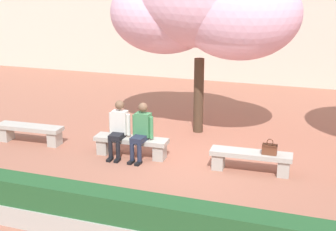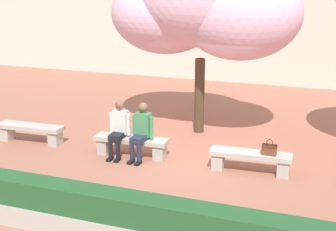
{
  "view_description": "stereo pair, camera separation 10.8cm",
  "coord_description": "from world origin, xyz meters",
  "px_view_note": "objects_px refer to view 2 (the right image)",
  "views": [
    {
      "loc": [
        2.75,
        -9.23,
        3.97
      ],
      "look_at": [
        -0.55,
        0.2,
        1.0
      ],
      "focal_mm": 50.0,
      "sensor_mm": 36.0,
      "label": 1
    },
    {
      "loc": [
        2.85,
        -9.2,
        3.97
      ],
      "look_at": [
        -0.55,
        0.2,
        1.0
      ],
      "focal_mm": 50.0,
      "sensor_mm": 36.0,
      "label": 2
    }
  ],
  "objects_px": {
    "stone_bench_west_end": "(31,131)",
    "stone_bench_center": "(250,159)",
    "cherry_tree_main": "(201,6)",
    "person_seated_right": "(141,129)",
    "handbag": "(269,149)",
    "stone_bench_near_west": "(131,144)",
    "person_seated_left": "(119,126)"
  },
  "relations": [
    {
      "from": "stone_bench_west_end",
      "to": "stone_bench_center",
      "type": "height_order",
      "value": "same"
    },
    {
      "from": "stone_bench_west_end",
      "to": "handbag",
      "type": "distance_m",
      "value": 5.86
    },
    {
      "from": "stone_bench_near_west",
      "to": "cherry_tree_main",
      "type": "relative_size",
      "value": 0.35
    },
    {
      "from": "handbag",
      "to": "cherry_tree_main",
      "type": "relative_size",
      "value": 0.07
    },
    {
      "from": "stone_bench_center",
      "to": "person_seated_right",
      "type": "relative_size",
      "value": 1.34
    },
    {
      "from": "stone_bench_center",
      "to": "handbag",
      "type": "distance_m",
      "value": 0.47
    },
    {
      "from": "stone_bench_west_end",
      "to": "handbag",
      "type": "relative_size",
      "value": 5.09
    },
    {
      "from": "stone_bench_west_end",
      "to": "person_seated_left",
      "type": "distance_m",
      "value": 2.49
    },
    {
      "from": "handbag",
      "to": "stone_bench_near_west",
      "type": "bearing_deg",
      "value": 179.49
    },
    {
      "from": "person_seated_right",
      "to": "handbag",
      "type": "relative_size",
      "value": 3.81
    },
    {
      "from": "stone_bench_near_west",
      "to": "person_seated_right",
      "type": "xyz_separation_m",
      "value": [
        0.28,
        -0.05,
        0.4
      ]
    },
    {
      "from": "stone_bench_near_west",
      "to": "stone_bench_center",
      "type": "xyz_separation_m",
      "value": [
        2.74,
        0.0,
        0.0
      ]
    },
    {
      "from": "cherry_tree_main",
      "to": "stone_bench_west_end",
      "type": "bearing_deg",
      "value": -148.69
    },
    {
      "from": "person_seated_left",
      "to": "handbag",
      "type": "distance_m",
      "value": 3.4
    },
    {
      "from": "stone_bench_center",
      "to": "cherry_tree_main",
      "type": "height_order",
      "value": "cherry_tree_main"
    },
    {
      "from": "stone_bench_near_west",
      "to": "cherry_tree_main",
      "type": "height_order",
      "value": "cherry_tree_main"
    },
    {
      "from": "stone_bench_near_west",
      "to": "stone_bench_west_end",
      "type": "bearing_deg",
      "value": 180.0
    },
    {
      "from": "handbag",
      "to": "person_seated_right",
      "type": "bearing_deg",
      "value": -179.48
    },
    {
      "from": "stone_bench_center",
      "to": "person_seated_left",
      "type": "distance_m",
      "value": 3.05
    },
    {
      "from": "person_seated_left",
      "to": "handbag",
      "type": "relative_size",
      "value": 3.81
    },
    {
      "from": "stone_bench_near_west",
      "to": "stone_bench_center",
      "type": "height_order",
      "value": "same"
    },
    {
      "from": "handbag",
      "to": "stone_bench_west_end",
      "type": "bearing_deg",
      "value": 179.73
    },
    {
      "from": "person_seated_right",
      "to": "handbag",
      "type": "distance_m",
      "value": 2.84
    },
    {
      "from": "stone_bench_center",
      "to": "cherry_tree_main",
      "type": "distance_m",
      "value": 4.12
    },
    {
      "from": "cherry_tree_main",
      "to": "stone_bench_center",
      "type": "bearing_deg",
      "value": -51.58
    },
    {
      "from": "stone_bench_west_end",
      "to": "handbag",
      "type": "bearing_deg",
      "value": -0.27
    },
    {
      "from": "person_seated_right",
      "to": "stone_bench_west_end",
      "type": "bearing_deg",
      "value": 178.99
    },
    {
      "from": "stone_bench_west_end",
      "to": "cherry_tree_main",
      "type": "distance_m",
      "value": 5.24
    },
    {
      "from": "stone_bench_near_west",
      "to": "person_seated_right",
      "type": "relative_size",
      "value": 1.34
    },
    {
      "from": "stone_bench_center",
      "to": "stone_bench_west_end",
      "type": "bearing_deg",
      "value": 180.0
    },
    {
      "from": "stone_bench_near_west",
      "to": "handbag",
      "type": "relative_size",
      "value": 5.09
    },
    {
      "from": "cherry_tree_main",
      "to": "person_seated_left",
      "type": "bearing_deg",
      "value": -118.25
    }
  ]
}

